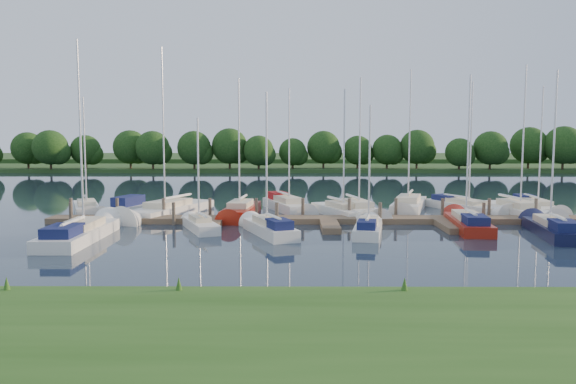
{
  "coord_description": "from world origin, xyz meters",
  "views": [
    {
      "loc": [
        -2.58,
        -32.0,
        6.29
      ],
      "look_at": [
        -2.82,
        8.0,
        2.2
      ],
      "focal_mm": 35.0,
      "sensor_mm": 36.0,
      "label": 1
    }
  ],
  "objects_px": {
    "dock": "(328,221)",
    "sailboat_s_2": "(269,229)",
    "sailboat_n_0": "(87,209)",
    "sailboat_n_5": "(342,213)",
    "motorboat": "(127,209)"
  },
  "relations": [
    {
      "from": "dock",
      "to": "sailboat_n_0",
      "type": "bearing_deg",
      "value": 163.86
    },
    {
      "from": "motorboat",
      "to": "sailboat_s_2",
      "type": "distance_m",
      "value": 15.01
    },
    {
      "from": "motorboat",
      "to": "sailboat_n_5",
      "type": "relative_size",
      "value": 0.6
    },
    {
      "from": "motorboat",
      "to": "sailboat_n_5",
      "type": "bearing_deg",
      "value": -166.65
    },
    {
      "from": "motorboat",
      "to": "sailboat_n_5",
      "type": "distance_m",
      "value": 17.12
    },
    {
      "from": "dock",
      "to": "motorboat",
      "type": "relative_size",
      "value": 6.62
    },
    {
      "from": "sailboat_n_0",
      "to": "sailboat_n_5",
      "type": "distance_m",
      "value": 20.55
    },
    {
      "from": "motorboat",
      "to": "sailboat_s_2",
      "type": "height_order",
      "value": "sailboat_s_2"
    },
    {
      "from": "sailboat_n_5",
      "to": "sailboat_n_0",
      "type": "bearing_deg",
      "value": -26.91
    },
    {
      "from": "sailboat_n_5",
      "to": "dock",
      "type": "bearing_deg",
      "value": 48.5
    },
    {
      "from": "sailboat_n_0",
      "to": "sailboat_n_5",
      "type": "xyz_separation_m",
      "value": [
        20.46,
        -1.84,
        0.01
      ]
    },
    {
      "from": "dock",
      "to": "sailboat_s_2",
      "type": "bearing_deg",
      "value": -132.97
    },
    {
      "from": "dock",
      "to": "sailboat_n_0",
      "type": "relative_size",
      "value": 4.16
    },
    {
      "from": "dock",
      "to": "sailboat_n_5",
      "type": "relative_size",
      "value": 3.95
    },
    {
      "from": "sailboat_s_2",
      "to": "sailboat_n_5",
      "type": "bearing_deg",
      "value": 34.78
    }
  ]
}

